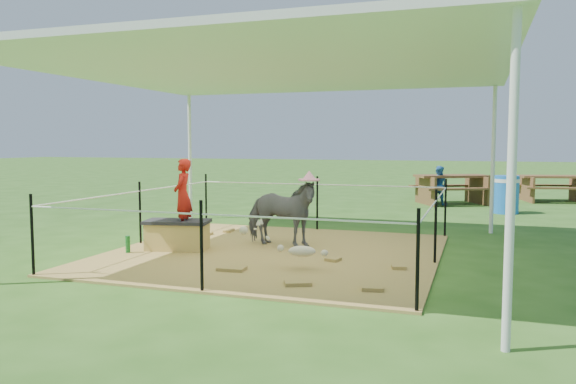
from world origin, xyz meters
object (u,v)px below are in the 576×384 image
(pony, at_px, (281,213))
(foal, at_px, (302,249))
(woman, at_px, (183,188))
(green_bottle, at_px, (128,244))
(picnic_table_far, at_px, (553,189))
(picnic_table_near, at_px, (451,189))
(trash_barrel, at_px, (506,195))
(distant_person, at_px, (439,185))
(straw_bale, at_px, (177,236))

(pony, xyz_separation_m, foal, (0.78, -1.39, -0.26))
(woman, relative_size, green_bottle, 4.32)
(pony, xyz_separation_m, picnic_table_far, (4.76, 8.78, -0.18))
(woman, height_order, foal, woman)
(picnic_table_far, bearing_deg, foal, -123.74)
(picnic_table_near, relative_size, picnic_table_far, 1.07)
(trash_barrel, bearing_deg, foal, -110.74)
(woman, relative_size, picnic_table_near, 0.57)
(green_bottle, distance_m, foal, 2.69)
(foal, height_order, picnic_table_near, picnic_table_near)
(pony, relative_size, picnic_table_near, 0.66)
(pony, distance_m, trash_barrel, 6.62)
(green_bottle, bearing_deg, trash_barrel, 52.02)
(green_bottle, height_order, trash_barrel, trash_barrel)
(picnic_table_near, bearing_deg, foal, -126.54)
(picnic_table_near, bearing_deg, distant_person, -160.94)
(pony, bearing_deg, woman, 125.01)
(trash_barrel, relative_size, picnic_table_far, 0.50)
(straw_bale, distance_m, foal, 2.23)
(distant_person, bearing_deg, trash_barrel, 161.49)
(woman, bearing_deg, distant_person, 145.42)
(trash_barrel, relative_size, distant_person, 0.85)
(pony, distance_m, foal, 1.61)
(picnic_table_near, xyz_separation_m, picnic_table_far, (2.59, 1.49, -0.02))
(trash_barrel, xyz_separation_m, distant_person, (-1.58, 1.32, 0.07))
(picnic_table_far, bearing_deg, trash_barrel, -125.19)
(straw_bale, distance_m, pony, 1.58)
(picnic_table_near, bearing_deg, straw_bale, -141.10)
(straw_bale, relative_size, pony, 0.72)
(straw_bale, bearing_deg, foal, -16.80)
(pony, height_order, trash_barrel, pony)
(woman, distance_m, picnic_table_near, 8.76)
(trash_barrel, distance_m, picnic_table_far, 3.39)
(woman, xyz_separation_m, distant_person, (3.12, 7.72, -0.44))
(woman, relative_size, foal, 1.15)
(green_bottle, height_order, picnic_table_near, picnic_table_near)
(green_bottle, xyz_separation_m, picnic_table_far, (6.67, 9.98, 0.21))
(picnic_table_near, xyz_separation_m, distant_person, (-0.31, -0.32, 0.12))
(green_bottle, xyz_separation_m, trash_barrel, (5.35, 6.85, 0.28))
(foal, relative_size, distant_person, 0.91)
(trash_barrel, distance_m, distant_person, 2.06)
(foal, relative_size, trash_barrel, 1.06)
(foal, bearing_deg, woman, 148.70)
(pony, bearing_deg, trash_barrel, -27.11)
(picnic_table_near, relative_size, distant_person, 1.82)
(straw_bale, relative_size, green_bottle, 3.60)
(straw_bale, xyz_separation_m, pony, (1.35, 0.75, 0.32))
(trash_barrel, bearing_deg, woman, -126.28)
(distant_person, bearing_deg, woman, 89.28)
(woman, height_order, picnic_table_near, woman)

